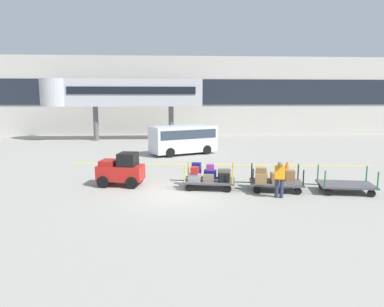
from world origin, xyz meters
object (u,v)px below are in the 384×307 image
at_px(baggage_cart_tail, 346,185).
at_px(safety_cone_near, 287,165).
at_px(baggage_cart_lead, 209,177).
at_px(baggage_handler, 280,178).
at_px(baggage_cart_middle, 273,179).
at_px(shuttle_van, 183,138).
at_px(baggage_tug, 121,170).

bearing_deg(baggage_cart_tail, safety_cone_near, 100.80).
bearing_deg(safety_cone_near, baggage_cart_tail, -79.20).
xyz_separation_m(baggage_cart_lead, baggage_handler, (2.74, -1.79, 0.32)).
height_order(baggage_cart_middle, safety_cone_near, baggage_cart_middle).
relative_size(baggage_cart_tail, safety_cone_near, 5.60).
height_order(baggage_cart_middle, shuttle_van, shuttle_van).
bearing_deg(baggage_tug, baggage_cart_lead, -10.47).
bearing_deg(shuttle_van, safety_cone_near, -47.07).
relative_size(baggage_cart_middle, baggage_cart_tail, 1.00).
bearing_deg(baggage_handler, baggage_tug, 159.52).
height_order(baggage_tug, baggage_handler, baggage_tug).
height_order(baggage_tug, baggage_cart_lead, baggage_tug).
xyz_separation_m(baggage_tug, shuttle_van, (3.29, 9.23, 0.48)).
bearing_deg(baggage_tug, baggage_handler, -20.48).
xyz_separation_m(baggage_cart_middle, shuttle_van, (-3.62, 10.54, 0.70)).
bearing_deg(safety_cone_near, baggage_handler, -111.73).
relative_size(shuttle_van, safety_cone_near, 9.38).
relative_size(baggage_tug, baggage_cart_middle, 0.74).
distance_m(baggage_tug, safety_cone_near, 9.55).
distance_m(baggage_cart_tail, shuttle_van, 13.01).
bearing_deg(baggage_cart_lead, baggage_tug, 169.53).
xyz_separation_m(baggage_cart_middle, baggage_cart_tail, (3.07, -0.59, -0.19)).
xyz_separation_m(baggage_tug, baggage_cart_lead, (4.07, -0.75, -0.21)).
height_order(baggage_cart_tail, baggage_handler, baggage_handler).
xyz_separation_m(baggage_handler, safety_cone_near, (2.23, 5.59, -0.59)).
distance_m(baggage_cart_lead, shuttle_van, 10.03).
xyz_separation_m(baggage_cart_lead, shuttle_van, (-0.78, 9.98, 0.69)).
xyz_separation_m(baggage_cart_lead, baggage_cart_middle, (2.84, -0.56, -0.00)).
bearing_deg(baggage_cart_lead, baggage_cart_tail, -10.99).
height_order(baggage_cart_tail, shuttle_van, shuttle_van).
bearing_deg(baggage_cart_middle, shuttle_van, 108.96).
height_order(baggage_cart_tail, safety_cone_near, baggage_cart_tail).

